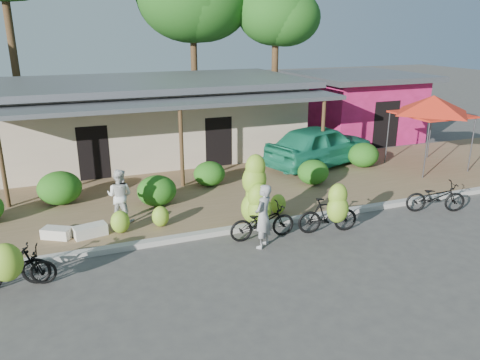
# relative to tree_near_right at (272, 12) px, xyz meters

# --- Properties ---
(ground) EXTENTS (100.00, 100.00, 0.00)m
(ground) POSITION_rel_tree_near_right_xyz_m (-7.31, -14.61, -6.24)
(ground) COLOR #464341
(ground) RESTS_ON ground
(sidewalk) EXTENTS (60.00, 6.00, 0.12)m
(sidewalk) POSITION_rel_tree_near_right_xyz_m (-7.31, -9.61, -6.18)
(sidewalk) COLOR olive
(sidewalk) RESTS_ON ground
(curb) EXTENTS (60.00, 0.25, 0.15)m
(curb) POSITION_rel_tree_near_right_xyz_m (-7.31, -12.61, -6.16)
(curb) COLOR #A8A399
(curb) RESTS_ON ground
(shop_main) EXTENTS (13.00, 8.50, 3.35)m
(shop_main) POSITION_rel_tree_near_right_xyz_m (-7.31, -3.68, -4.51)
(shop_main) COLOR #C4B394
(shop_main) RESTS_ON ground
(shop_pink) EXTENTS (6.00, 6.00, 3.25)m
(shop_pink) POSITION_rel_tree_near_right_xyz_m (3.19, -3.62, -4.56)
(shop_pink) COLOR #D9216F
(shop_pink) RESTS_ON ground
(tree_near_right) EXTENTS (4.32, 4.13, 7.85)m
(tree_near_right) POSITION_rel_tree_near_right_xyz_m (0.00, 0.00, 0.00)
(tree_near_right) COLOR #533721
(tree_near_right) RESTS_ON ground
(hedge_1) EXTENTS (1.36, 1.22, 1.06)m
(hedge_1) POSITION_rel_tree_near_right_xyz_m (-11.37, -8.84, -5.59)
(hedge_1) COLOR #1F5B14
(hedge_1) RESTS_ON sidewalk
(hedge_2) EXTENTS (1.23, 1.11, 0.96)m
(hedge_2) POSITION_rel_tree_near_right_xyz_m (-8.55, -10.06, -5.64)
(hedge_2) COLOR #1F5B14
(hedge_2) RESTS_ON sidewalk
(hedge_3) EXTENTS (1.12, 1.01, 0.87)m
(hedge_3) POSITION_rel_tree_near_right_xyz_m (-6.43, -8.84, -5.68)
(hedge_3) COLOR #1F5B14
(hedge_3) RESTS_ON sidewalk
(hedge_4) EXTENTS (1.13, 1.02, 0.88)m
(hedge_4) POSITION_rel_tree_near_right_xyz_m (-2.94, -10.02, -5.67)
(hedge_4) COLOR #1F5B14
(hedge_4) RESTS_ON sidewalk
(hedge_5) EXTENTS (1.25, 1.13, 0.98)m
(hedge_5) POSITION_rel_tree_near_right_xyz_m (0.02, -8.84, -5.63)
(hedge_5) COLOR #1F5B14
(hedge_5) RESTS_ON sidewalk
(red_canopy) EXTENTS (3.50, 3.50, 2.86)m
(red_canopy) POSITION_rel_tree_near_right_xyz_m (2.36, -9.77, -3.62)
(red_canopy) COLOR #59595E
(red_canopy) RESTS_ON sidewalk
(bike_far_left) EXTENTS (1.74, 1.31, 1.34)m
(bike_far_left) POSITION_rel_tree_near_right_xyz_m (-12.42, -13.76, -5.67)
(bike_far_left) COLOR black
(bike_far_left) RESTS_ON ground
(bike_left) EXTENTS (1.70, 1.27, 1.31)m
(bike_left) POSITION_rel_tree_near_right_xyz_m (-12.51, -13.68, -5.64)
(bike_left) COLOR black
(bike_left) RESTS_ON ground
(bike_center) EXTENTS (1.85, 1.20, 2.22)m
(bike_center) POSITION_rel_tree_near_right_xyz_m (-6.36, -13.00, -5.37)
(bike_center) COLOR black
(bike_center) RESTS_ON ground
(bike_right) EXTENTS (1.76, 1.29, 1.63)m
(bike_right) POSITION_rel_tree_near_right_xyz_m (-4.54, -13.75, -5.55)
(bike_right) COLOR black
(bike_right) RESTS_ON ground
(bike_far_right) EXTENTS (1.93, 1.24, 0.96)m
(bike_far_right) POSITION_rel_tree_near_right_xyz_m (-0.58, -13.44, -5.76)
(bike_far_right) COLOR black
(bike_far_right) RESTS_ON ground
(loose_banana_a) EXTENTS (0.51, 0.43, 0.64)m
(loose_banana_a) POSITION_rel_tree_near_right_xyz_m (-9.91, -11.77, -5.80)
(loose_banana_a) COLOR #86BA2E
(loose_banana_a) RESTS_ON sidewalk
(loose_banana_b) EXTENTS (0.48, 0.41, 0.60)m
(loose_banana_b) POSITION_rel_tree_near_right_xyz_m (-8.80, -11.74, -5.82)
(loose_banana_b) COLOR #86BA2E
(loose_banana_b) RESTS_ON sidewalk
(loose_banana_c) EXTENTS (0.49, 0.41, 0.61)m
(loose_banana_c) POSITION_rel_tree_near_right_xyz_m (-5.32, -12.09, -5.81)
(loose_banana_c) COLOR #86BA2E
(loose_banana_c) RESTS_ON sidewalk
(sack_near) EXTENTS (0.91, 0.56, 0.30)m
(sack_near) POSITION_rel_tree_near_right_xyz_m (-10.70, -11.69, -5.97)
(sack_near) COLOR beige
(sack_near) RESTS_ON sidewalk
(sack_far) EXTENTS (0.84, 0.71, 0.28)m
(sack_far) POSITION_rel_tree_near_right_xyz_m (-11.54, -11.49, -5.98)
(sack_far) COLOR beige
(sack_far) RESTS_ON sidewalk
(vendor) EXTENTS (0.74, 0.71, 1.71)m
(vendor) POSITION_rel_tree_near_right_xyz_m (-6.55, -13.74, -5.38)
(vendor) COLOR gray
(vendor) RESTS_ON ground
(bystander) EXTENTS (0.96, 0.90, 1.56)m
(bystander) POSITION_rel_tree_near_right_xyz_m (-9.78, -10.96, -5.33)
(bystander) COLOR silver
(bystander) RESTS_ON sidewalk
(teal_van) EXTENTS (5.32, 3.45, 1.68)m
(teal_van) POSITION_rel_tree_near_right_xyz_m (-1.49, -8.03, -5.27)
(teal_van) COLOR #1B7D5A
(teal_van) RESTS_ON sidewalk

